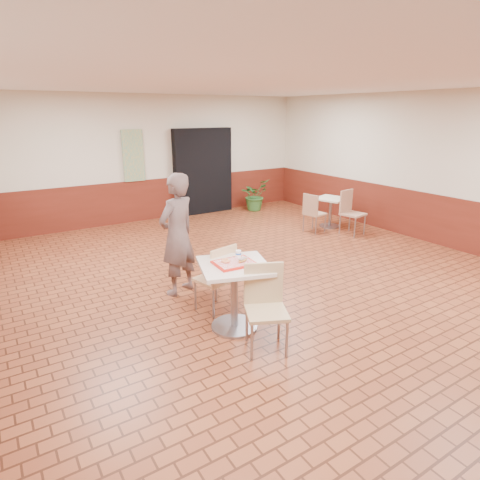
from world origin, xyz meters
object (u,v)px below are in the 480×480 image
serving_tray (234,263)px  ring_donut (226,261)px  potted_plant (255,195)px  customer (177,235)px  chair_main_back (218,275)px  paper_cup (238,254)px  long_john_donut (243,260)px  chair_second_front (350,210)px  second_table (331,207)px  chair_main_front (265,302)px  chair_second_left (313,211)px  main_table (234,285)px

serving_tray → ring_donut: bearing=149.5°
potted_plant → customer: bearing=-136.2°
chair_main_back → paper_cup: bearing=91.2°
long_john_donut → paper_cup: 0.16m
paper_cup → chair_second_front: size_ratio=0.09×
long_john_donut → potted_plant: size_ratio=0.18×
second_table → ring_donut: bearing=-148.5°
chair_main_front → chair_main_back: size_ratio=1.03×
chair_main_back → chair_second_left: 4.24m
ring_donut → second_table: 5.22m
chair_second_left → chair_main_back: bearing=110.1°
chair_main_front → paper_cup: bearing=111.0°
main_table → chair_second_left: size_ratio=0.98×
chair_second_left → potted_plant: chair_second_left is taller
chair_second_left → customer: bearing=98.3°
chair_second_left → potted_plant: size_ratio=1.03×
ring_donut → potted_plant: 6.38m
chair_main_front → ring_donut: bearing=131.5°
long_john_donut → chair_main_front: bearing=-90.8°
customer → paper_cup: size_ratio=20.07×
chair_main_front → paper_cup: chair_main_front is taller
serving_tray → customer: bearing=96.2°
main_table → ring_donut: bearing=149.5°
serving_tray → second_table: (4.35, 2.77, -0.40)m
chair_second_front → chair_main_front: bearing=-157.4°
chair_second_left → serving_tray: bearing=115.0°
main_table → long_john_donut: long_john_donut is taller
long_john_donut → chair_second_left: size_ratio=0.18×
customer → chair_second_front: customer is taller
chair_main_back → chair_second_front: size_ratio=0.98×
main_table → potted_plant: 6.35m
chair_main_back → chair_second_front: chair_second_front is taller
paper_cup → potted_plant: paper_cup is taller
second_table → paper_cup: bearing=-147.8°
chair_main_front → second_table: (4.26, 3.29, -0.08)m
long_john_donut → chair_second_front: bearing=27.3°
main_table → chair_second_front: (4.30, 2.13, -0.03)m
chair_second_left → chair_second_front: 0.81m
main_table → customer: (-0.14, 1.33, 0.32)m
ring_donut → potted_plant: size_ratio=0.13×
serving_tray → chair_main_back: bearing=84.9°
long_john_donut → chair_main_back: bearing=95.5°
chair_main_front → chair_main_back: chair_main_front is taller
chair_main_back → serving_tray: bearing=72.6°
potted_plant → chair_second_left: bearing=-92.5°
second_table → chair_second_left: 0.68m
potted_plant → serving_tray: bearing=-126.6°
chair_second_left → chair_second_front: bearing=-140.2°
paper_cup → second_table: 5.01m
ring_donut → long_john_donut: 0.20m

